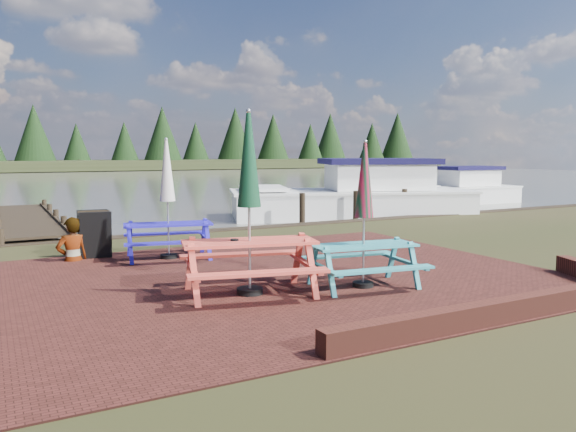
{
  "coord_description": "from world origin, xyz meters",
  "views": [
    {
      "loc": [
        -4.46,
        -7.42,
        2.16
      ],
      "look_at": [
        0.29,
        1.48,
        1.0
      ],
      "focal_mm": 35.0,
      "sensor_mm": 36.0,
      "label": 1
    }
  ],
  "objects_px": {
    "picnic_table_teal": "(364,237)",
    "picnic_table_red": "(249,232)",
    "chalkboard": "(95,234)",
    "picnic_table_blue": "(168,218)",
    "boat_far": "(459,192)",
    "boat_near": "(356,198)",
    "jetty": "(27,219)",
    "person": "(71,218)"
  },
  "relations": [
    {
      "from": "picnic_table_teal",
      "to": "picnic_table_red",
      "type": "bearing_deg",
      "value": 174.93
    },
    {
      "from": "picnic_table_red",
      "to": "chalkboard",
      "type": "relative_size",
      "value": 2.82
    },
    {
      "from": "picnic_table_blue",
      "to": "boat_far",
      "type": "bearing_deg",
      "value": 38.15
    },
    {
      "from": "picnic_table_teal",
      "to": "boat_near",
      "type": "height_order",
      "value": "picnic_table_teal"
    },
    {
      "from": "jetty",
      "to": "picnic_table_teal",
      "type": "bearing_deg",
      "value": -69.92
    },
    {
      "from": "chalkboard",
      "to": "boat_far",
      "type": "height_order",
      "value": "boat_far"
    },
    {
      "from": "picnic_table_teal",
      "to": "picnic_table_blue",
      "type": "height_order",
      "value": "picnic_table_blue"
    },
    {
      "from": "picnic_table_red",
      "to": "chalkboard",
      "type": "height_order",
      "value": "picnic_table_red"
    },
    {
      "from": "picnic_table_blue",
      "to": "person",
      "type": "xyz_separation_m",
      "value": [
        -1.75,
        0.64,
        0.03
      ]
    },
    {
      "from": "chalkboard",
      "to": "person",
      "type": "height_order",
      "value": "person"
    },
    {
      "from": "picnic_table_red",
      "to": "person",
      "type": "height_order",
      "value": "picnic_table_red"
    },
    {
      "from": "picnic_table_teal",
      "to": "boat_near",
      "type": "bearing_deg",
      "value": 63.96
    },
    {
      "from": "picnic_table_red",
      "to": "jetty",
      "type": "bearing_deg",
      "value": 116.05
    },
    {
      "from": "picnic_table_blue",
      "to": "picnic_table_red",
      "type": "bearing_deg",
      "value": -73.74
    },
    {
      "from": "jetty",
      "to": "boat_near",
      "type": "bearing_deg",
      "value": -11.31
    },
    {
      "from": "jetty",
      "to": "picnic_table_blue",
      "type": "bearing_deg",
      "value": -74.27
    },
    {
      "from": "picnic_table_red",
      "to": "boat_far",
      "type": "distance_m",
      "value": 19.04
    },
    {
      "from": "picnic_table_red",
      "to": "boat_near",
      "type": "xyz_separation_m",
      "value": [
        8.23,
        8.98,
        -0.47
      ]
    },
    {
      "from": "picnic_table_blue",
      "to": "boat_near",
      "type": "xyz_separation_m",
      "value": [
        8.5,
        5.58,
        -0.35
      ]
    },
    {
      "from": "chalkboard",
      "to": "boat_near",
      "type": "distance_m",
      "value": 10.94
    },
    {
      "from": "picnic_table_red",
      "to": "jetty",
      "type": "xyz_separation_m",
      "value": [
        -2.44,
        11.11,
        -0.85
      ]
    },
    {
      "from": "picnic_table_teal",
      "to": "jetty",
      "type": "height_order",
      "value": "picnic_table_teal"
    },
    {
      "from": "picnic_table_red",
      "to": "person",
      "type": "distance_m",
      "value": 4.51
    },
    {
      "from": "picnic_table_red",
      "to": "boat_near",
      "type": "distance_m",
      "value": 12.19
    },
    {
      "from": "chalkboard",
      "to": "boat_far",
      "type": "relative_size",
      "value": 0.16
    },
    {
      "from": "boat_near",
      "to": "picnic_table_blue",
      "type": "bearing_deg",
      "value": 142.53
    },
    {
      "from": "person",
      "to": "picnic_table_red",
      "type": "bearing_deg",
      "value": 112.41
    },
    {
      "from": "chalkboard",
      "to": "boat_far",
      "type": "bearing_deg",
      "value": 28.39
    },
    {
      "from": "picnic_table_red",
      "to": "boat_far",
      "type": "bearing_deg",
      "value": 49.57
    },
    {
      "from": "picnic_table_teal",
      "to": "boat_near",
      "type": "relative_size",
      "value": 0.26
    },
    {
      "from": "boat_far",
      "to": "chalkboard",
      "type": "bearing_deg",
      "value": 115.53
    },
    {
      "from": "picnic_table_teal",
      "to": "picnic_table_blue",
      "type": "xyz_separation_m",
      "value": [
        -2.05,
        3.83,
        0.03
      ]
    },
    {
      "from": "picnic_table_teal",
      "to": "person",
      "type": "xyz_separation_m",
      "value": [
        -3.79,
        4.47,
        0.06
      ]
    },
    {
      "from": "picnic_table_teal",
      "to": "person",
      "type": "relative_size",
      "value": 1.33
    },
    {
      "from": "picnic_table_blue",
      "to": "boat_far",
      "type": "distance_m",
      "value": 17.5
    },
    {
      "from": "picnic_table_blue",
      "to": "jetty",
      "type": "xyz_separation_m",
      "value": [
        -2.17,
        7.71,
        -0.73
      ]
    },
    {
      "from": "picnic_table_blue",
      "to": "jetty",
      "type": "distance_m",
      "value": 8.04
    },
    {
      "from": "boat_far",
      "to": "person",
      "type": "xyz_separation_m",
      "value": [
        -17.43,
        -7.11,
        0.51
      ]
    },
    {
      "from": "boat_near",
      "to": "person",
      "type": "distance_m",
      "value": 11.38
    },
    {
      "from": "picnic_table_teal",
      "to": "boat_near",
      "type": "xyz_separation_m",
      "value": [
        6.45,
        9.4,
        -0.32
      ]
    },
    {
      "from": "chalkboard",
      "to": "boat_far",
      "type": "distance_m",
      "value": 18.38
    },
    {
      "from": "chalkboard",
      "to": "boat_near",
      "type": "height_order",
      "value": "boat_near"
    }
  ]
}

